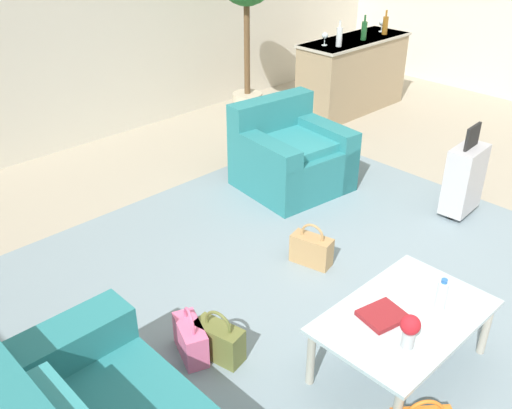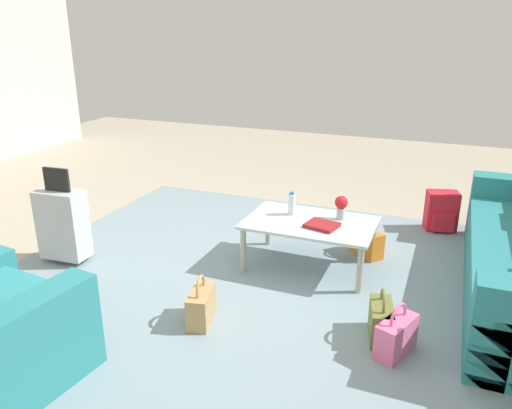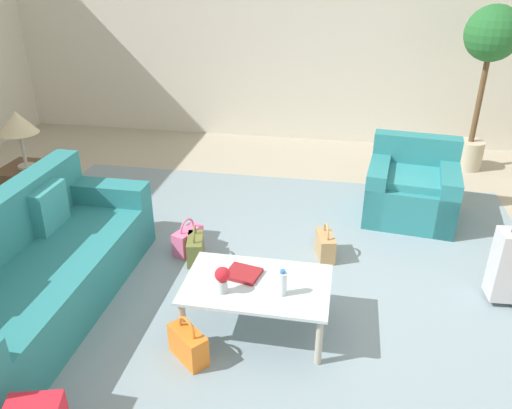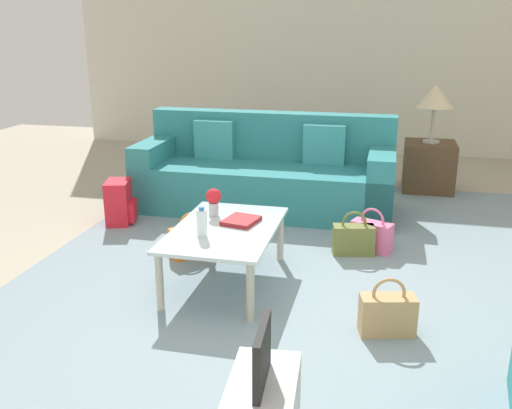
{
  "view_description": "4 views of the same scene",
  "coord_description": "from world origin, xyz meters",
  "px_view_note": "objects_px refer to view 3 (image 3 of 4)",
  "views": [
    {
      "loc": [
        -2.82,
        -1.76,
        2.59
      ],
      "look_at": [
        -0.87,
        0.27,
        1.02
      ],
      "focal_mm": 40.0,
      "sensor_mm": 36.0,
      "label": 1
    },
    {
      "loc": [
        -1.43,
        3.26,
        1.96
      ],
      "look_at": [
        -0.26,
        0.37,
        0.84
      ],
      "focal_mm": 35.0,
      "sensor_mm": 36.0,
      "label": 2
    },
    {
      "loc": [
        0.14,
        -3.47,
        2.56
      ],
      "look_at": [
        -0.49,
        -0.03,
        0.82
      ],
      "focal_mm": 35.0,
      "sensor_mm": 36.0,
      "label": 3
    },
    {
      "loc": [
        3.12,
        0.53,
        1.74
      ],
      "look_at": [
        -0.26,
        -0.25,
        0.64
      ],
      "focal_mm": 40.0,
      "sensor_mm": 36.0,
      "label": 4
    }
  ],
  "objects_px": {
    "flower_vase": "(222,278)",
    "handbag_pink": "(188,240)",
    "coffee_table": "(257,289)",
    "handbag_olive": "(195,248)",
    "water_bottle": "(282,283)",
    "couch": "(29,277)",
    "coffee_table_book": "(243,274)",
    "potted_ficus": "(489,53)",
    "side_table": "(32,189)",
    "handbag_orange": "(188,344)",
    "table_lamp": "(17,124)",
    "handbag_tan": "(325,245)",
    "armchair": "(411,190)"
  },
  "relations": [
    {
      "from": "coffee_table_book",
      "to": "handbag_olive",
      "type": "xyz_separation_m",
      "value": [
        -0.61,
        0.75,
        -0.3
      ]
    },
    {
      "from": "handbag_pink",
      "to": "flower_vase",
      "type": "bearing_deg",
      "value": -60.66
    },
    {
      "from": "table_lamp",
      "to": "handbag_tan",
      "type": "bearing_deg",
      "value": -6.89
    },
    {
      "from": "coffee_table_book",
      "to": "water_bottle",
      "type": "bearing_deg",
      "value": -17.03
    },
    {
      "from": "coffee_table",
      "to": "potted_ficus",
      "type": "height_order",
      "value": "potted_ficus"
    },
    {
      "from": "handbag_tan",
      "to": "potted_ficus",
      "type": "height_order",
      "value": "potted_ficus"
    },
    {
      "from": "table_lamp",
      "to": "handbag_orange",
      "type": "relative_size",
      "value": 1.72
    },
    {
      "from": "handbag_olive",
      "to": "side_table",
      "type": "bearing_deg",
      "value": 162.07
    },
    {
      "from": "handbag_olive",
      "to": "couch",
      "type": "bearing_deg",
      "value": -138.82
    },
    {
      "from": "armchair",
      "to": "handbag_pink",
      "type": "height_order",
      "value": "armchair"
    },
    {
      "from": "coffee_table",
      "to": "handbag_pink",
      "type": "bearing_deg",
      "value": 131.24
    },
    {
      "from": "handbag_pink",
      "to": "water_bottle",
      "type": "bearing_deg",
      "value": -45.52
    },
    {
      "from": "coffee_table_book",
      "to": "potted_ficus",
      "type": "xyz_separation_m",
      "value": [
        2.32,
        3.62,
        1.08
      ]
    },
    {
      "from": "flower_vase",
      "to": "handbag_pink",
      "type": "relative_size",
      "value": 0.57
    },
    {
      "from": "flower_vase",
      "to": "handbag_olive",
      "type": "xyz_separation_m",
      "value": [
        -0.51,
        0.98,
        -0.41
      ]
    },
    {
      "from": "side_table",
      "to": "water_bottle",
      "type": "bearing_deg",
      "value": -28.07
    },
    {
      "from": "potted_ficus",
      "to": "coffee_table_book",
      "type": "bearing_deg",
      "value": -122.66
    },
    {
      "from": "handbag_pink",
      "to": "handbag_tan",
      "type": "height_order",
      "value": "same"
    },
    {
      "from": "coffee_table",
      "to": "potted_ficus",
      "type": "relative_size",
      "value": 0.52
    },
    {
      "from": "coffee_table_book",
      "to": "handbag_pink",
      "type": "relative_size",
      "value": 0.68
    },
    {
      "from": "coffee_table_book",
      "to": "flower_vase",
      "type": "relative_size",
      "value": 1.19
    },
    {
      "from": "handbag_pink",
      "to": "handbag_olive",
      "type": "bearing_deg",
      "value": -49.73
    },
    {
      "from": "handbag_pink",
      "to": "potted_ficus",
      "type": "xyz_separation_m",
      "value": [
        3.05,
        2.73,
        1.38
      ]
    },
    {
      "from": "flower_vase",
      "to": "table_lamp",
      "type": "relative_size",
      "value": 0.33
    },
    {
      "from": "side_table",
      "to": "handbag_orange",
      "type": "xyz_separation_m",
      "value": [
        2.38,
        -1.91,
        -0.13
      ]
    },
    {
      "from": "coffee_table_book",
      "to": "side_table",
      "type": "height_order",
      "value": "side_table"
    },
    {
      "from": "water_bottle",
      "to": "handbag_orange",
      "type": "bearing_deg",
      "value": -153.42
    },
    {
      "from": "couch",
      "to": "side_table",
      "type": "height_order",
      "value": "couch"
    },
    {
      "from": "couch",
      "to": "armchair",
      "type": "distance_m",
      "value": 3.84
    },
    {
      "from": "table_lamp",
      "to": "handbag_olive",
      "type": "relative_size",
      "value": 1.72
    },
    {
      "from": "water_bottle",
      "to": "side_table",
      "type": "bearing_deg",
      "value": 151.93
    },
    {
      "from": "water_bottle",
      "to": "side_table",
      "type": "xyz_separation_m",
      "value": [
        -3.0,
        1.6,
        -0.25
      ]
    },
    {
      "from": "coffee_table",
      "to": "table_lamp",
      "type": "height_order",
      "value": "table_lamp"
    },
    {
      "from": "handbag_tan",
      "to": "armchair",
      "type": "bearing_deg",
      "value": 51.06
    },
    {
      "from": "water_bottle",
      "to": "handbag_orange",
      "type": "xyz_separation_m",
      "value": [
        -0.62,
        -0.31,
        -0.38
      ]
    },
    {
      "from": "couch",
      "to": "water_bottle",
      "type": "relative_size",
      "value": 12.02
    },
    {
      "from": "coffee_table",
      "to": "potted_ficus",
      "type": "distance_m",
      "value": 4.45
    },
    {
      "from": "flower_vase",
      "to": "armchair",
      "type": "bearing_deg",
      "value": 56.59
    },
    {
      "from": "handbag_orange",
      "to": "potted_ficus",
      "type": "height_order",
      "value": "potted_ficus"
    },
    {
      "from": "couch",
      "to": "coffee_table",
      "type": "height_order",
      "value": "couch"
    },
    {
      "from": "couch",
      "to": "water_bottle",
      "type": "bearing_deg",
      "value": -0.0
    },
    {
      "from": "couch",
      "to": "coffee_table_book",
      "type": "bearing_deg",
      "value": 6.13
    },
    {
      "from": "handbag_tan",
      "to": "side_table",
      "type": "bearing_deg",
      "value": 173.11
    },
    {
      "from": "table_lamp",
      "to": "handbag_pink",
      "type": "height_order",
      "value": "table_lamp"
    },
    {
      "from": "coffee_table_book",
      "to": "potted_ficus",
      "type": "distance_m",
      "value": 4.43
    },
    {
      "from": "water_bottle",
      "to": "handbag_pink",
      "type": "relative_size",
      "value": 0.57
    },
    {
      "from": "potted_ficus",
      "to": "armchair",
      "type": "bearing_deg",
      "value": -120.19
    },
    {
      "from": "coffee_table",
      "to": "handbag_olive",
      "type": "height_order",
      "value": "coffee_table"
    },
    {
      "from": "coffee_table_book",
      "to": "flower_vase",
      "type": "xyz_separation_m",
      "value": [
        -0.1,
        -0.23,
        0.11
      ]
    },
    {
      "from": "coffee_table",
      "to": "coffee_table_book",
      "type": "relative_size",
      "value": 4.38
    }
  ]
}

